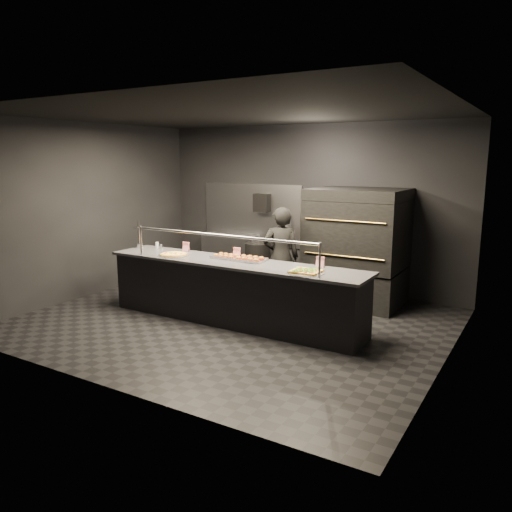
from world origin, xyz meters
name	(u,v)px	position (x,y,z in m)	size (l,w,h in m)	color
room	(233,221)	(-0.02, 0.05, 1.50)	(6.04, 6.00, 3.00)	black
service_counter	(233,291)	(0.00, 0.00, 0.46)	(4.10, 0.78, 1.37)	black
pizza_oven	(357,246)	(1.20, 1.90, 0.97)	(1.50, 1.23, 1.91)	black
prep_shelf	(230,256)	(-1.60, 2.32, 0.45)	(1.20, 0.35, 0.90)	#99999E
towel_dispenser	(262,203)	(-0.90, 2.39, 1.55)	(0.30, 0.20, 0.35)	black
fire_extinguisher	(287,230)	(-0.35, 2.40, 1.06)	(0.14, 0.14, 0.51)	#B2B2B7
beer_tap	(139,239)	(-1.95, 0.12, 1.06)	(0.13, 0.18, 0.50)	silver
round_pizza	(174,255)	(-1.02, -0.11, 0.94)	(0.47, 0.47, 0.03)	silver
slider_tray_a	(226,256)	(-0.22, 0.15, 0.94)	(0.44, 0.35, 0.06)	silver
slider_tray_b	(250,259)	(0.21, 0.14, 0.95)	(0.47, 0.36, 0.07)	silver
square_pizza	(306,272)	(1.25, -0.15, 0.94)	(0.48, 0.48, 0.05)	silver
condiment_jar	(158,245)	(-1.67, 0.27, 0.96)	(0.14, 0.06, 0.09)	silver
tent_cards	(244,253)	(0.02, 0.28, 1.00)	(2.46, 0.04, 0.15)	white
trash_bin	(258,264)	(-0.83, 2.11, 0.40)	(0.49, 0.49, 0.81)	black
worker	(281,257)	(0.21, 1.09, 0.82)	(0.60, 0.39, 1.63)	black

